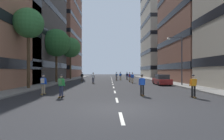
{
  "coord_description": "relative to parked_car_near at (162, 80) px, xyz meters",
  "views": [
    {
      "loc": [
        -0.52,
        -10.12,
        2.05
      ],
      "look_at": [
        0.0,
        28.0,
        2.2
      ],
      "focal_mm": 30.1,
      "sensor_mm": 36.0,
      "label": 1
    }
  ],
  "objects": [
    {
      "name": "skater_4",
      "position": [
        -10.2,
        3.43,
        0.29
      ],
      "size": [
        0.57,
        0.92,
        1.78
      ],
      "color": "brown",
      "rests_on": "ground_plane"
    },
    {
      "name": "lane_markings",
      "position": [
        -7.05,
        8.6,
        -0.7
      ],
      "size": [
        0.16,
        57.2,
        0.01
      ],
      "color": "silver",
      "rests_on": "ground_plane"
    },
    {
      "name": "building_right_far",
      "position": [
        12.41,
        32.87,
        16.48
      ],
      "size": [
        17.36,
        16.72,
        34.18
      ],
      "color": "#BCB29E",
      "rests_on": "ground_plane"
    },
    {
      "name": "skater_7",
      "position": [
        -1.2,
        -12.87,
        0.29
      ],
      "size": [
        0.55,
        0.91,
        1.78
      ],
      "color": "brown",
      "rests_on": "ground_plane"
    },
    {
      "name": "street_tree_far",
      "position": [
        -16.6,
        16.55,
        6.72
      ],
      "size": [
        4.66,
        4.66,
        9.64
      ],
      "color": "#4C3823",
      "rests_on": "sidewalk_left"
    },
    {
      "name": "skater_1",
      "position": [
        -3.78,
        3.89,
        0.29
      ],
      "size": [
        0.57,
        0.92,
        1.78
      ],
      "color": "brown",
      "rests_on": "ground_plane"
    },
    {
      "name": "skater_5",
      "position": [
        -3.63,
        15.05,
        0.32
      ],
      "size": [
        0.53,
        0.9,
        1.78
      ],
      "color": "brown",
      "rests_on": "ground_plane"
    },
    {
      "name": "building_left_far",
      "position": [
        -26.51,
        32.87,
        16.75
      ],
      "size": [
        17.36,
        20.46,
        34.72
      ],
      "color": "brown",
      "rests_on": "ground_plane"
    },
    {
      "name": "skater_0",
      "position": [
        -12.94,
        9.7,
        0.29
      ],
      "size": [
        0.54,
        0.91,
        1.78
      ],
      "color": "brown",
      "rests_on": "ground_plane"
    },
    {
      "name": "skater_3",
      "position": [
        -6.05,
        13.28,
        0.32
      ],
      "size": [
        0.55,
        0.92,
        1.78
      ],
      "color": "brown",
      "rests_on": "ground_plane"
    },
    {
      "name": "skater_2",
      "position": [
        -5.12,
        14.78,
        0.29
      ],
      "size": [
        0.57,
        0.92,
        1.78
      ],
      "color": "brown",
      "rests_on": "ground_plane"
    },
    {
      "name": "building_right_mid",
      "position": [
        12.41,
        8.04,
        8.9
      ],
      "size": [
        17.36,
        18.11,
        19.02
      ],
      "color": "brown",
      "rests_on": "ground_plane"
    },
    {
      "name": "skater_8",
      "position": [
        -3.86,
        7.42,
        0.32
      ],
      "size": [
        0.56,
        0.92,
        1.78
      ],
      "color": "brown",
      "rests_on": "ground_plane"
    },
    {
      "name": "ground_plane",
      "position": [
        -7.05,
        7.7,
        -0.7
      ],
      "size": [
        147.57,
        147.57,
        0.0
      ],
      "primitive_type": "plane",
      "color": "#28282B"
    },
    {
      "name": "skater_6",
      "position": [
        -4.9,
        -11.73,
        0.29
      ],
      "size": [
        0.54,
        0.91,
        1.78
      ],
      "color": "brown",
      "rests_on": "ground_plane"
    },
    {
      "name": "sidewalk_left",
      "position": [
        -16.6,
        10.77,
        -0.63
      ],
      "size": [
        2.59,
        67.64,
        0.14
      ],
      "primitive_type": "cube",
      "color": "gray",
      "rests_on": "ground_plane"
    },
    {
      "name": "skater_9",
      "position": [
        -13.28,
        -10.79,
        0.32
      ],
      "size": [
        0.54,
        0.91,
        1.78
      ],
      "color": "brown",
      "rests_on": "ground_plane"
    },
    {
      "name": "sidewalk_right",
      "position": [
        2.49,
        10.77,
        -0.63
      ],
      "size": [
        2.59,
        67.64,
        0.14
      ],
      "primitive_type": "cube",
      "color": "gray",
      "rests_on": "ground_plane"
    },
    {
      "name": "parked_car_near",
      "position": [
        0.0,
        0.0,
        0.0
      ],
      "size": [
        1.82,
        4.4,
        1.52
      ],
      "color": "maroon",
      "rests_on": "ground_plane"
    },
    {
      "name": "skater_10",
      "position": [
        -11.3,
        -12.52,
        0.32
      ],
      "size": [
        0.56,
        0.92,
        1.78
      ],
      "color": "brown",
      "rests_on": "ground_plane"
    },
    {
      "name": "street_tree_near",
      "position": [
        -16.6,
        -6.0,
        6.59
      ],
      "size": [
        3.34,
        3.34,
        8.9
      ],
      "color": "#4C3823",
      "rests_on": "sidewalk_left"
    },
    {
      "name": "street_tree_mid",
      "position": [
        -16.6,
        4.96,
        6.07
      ],
      "size": [
        4.68,
        4.68,
        8.99
      ],
      "color": "#4C3823",
      "rests_on": "sidewalk_left"
    },
    {
      "name": "streetlamp_right",
      "position": [
        1.87,
        -1.78,
        3.44
      ],
      "size": [
        2.13,
        0.3,
        6.5
      ],
      "color": "#3F3F44",
      "rests_on": "sidewalk_right"
    }
  ]
}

